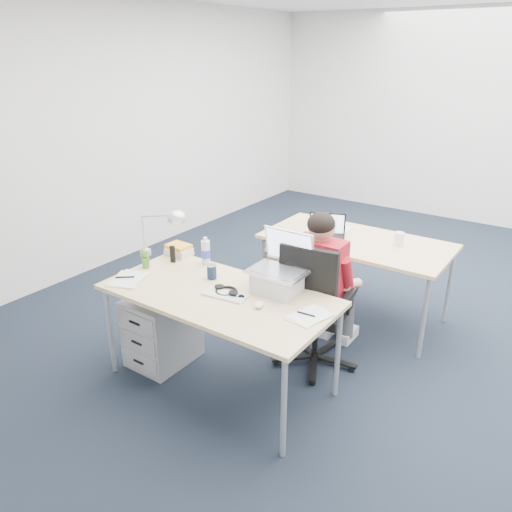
# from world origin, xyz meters

# --- Properties ---
(floor) EXTENTS (7.00, 7.00, 0.00)m
(floor) POSITION_xyz_m (0.00, 0.00, 0.00)
(floor) COLOR black
(floor) RESTS_ON ground
(room) EXTENTS (6.02, 7.02, 2.80)m
(room) POSITION_xyz_m (0.00, 0.00, 1.71)
(room) COLOR silver
(room) RESTS_ON ground
(desk_near) EXTENTS (1.60, 0.80, 0.73)m
(desk_near) POSITION_xyz_m (-0.53, -1.46, 0.68)
(desk_near) COLOR #D8B47C
(desk_near) RESTS_ON ground
(desk_far) EXTENTS (1.60, 0.80, 0.73)m
(desk_far) POSITION_xyz_m (-0.20, 0.04, 0.68)
(desk_far) COLOR #D8B47C
(desk_far) RESTS_ON ground
(office_chair) EXTENTS (0.73, 0.73, 1.03)m
(office_chair) POSITION_xyz_m (-0.10, -0.86, 0.29)
(office_chair) COLOR black
(office_chair) RESTS_ON ground
(seated_person) EXTENTS (0.37, 0.65, 1.20)m
(seated_person) POSITION_xyz_m (-0.11, -0.69, 0.61)
(seated_person) COLOR #A81824
(seated_person) RESTS_ON ground
(drawer_pedestal_near) EXTENTS (0.40, 0.50, 0.55)m
(drawer_pedestal_near) POSITION_xyz_m (-1.08, -1.48, 0.28)
(drawer_pedestal_near) COLOR #A5A8AA
(drawer_pedestal_near) RESTS_ON ground
(drawer_pedestal_far) EXTENTS (0.40, 0.50, 0.55)m
(drawer_pedestal_far) POSITION_xyz_m (-0.79, -0.03, 0.28)
(drawer_pedestal_far) COLOR #A5A8AA
(drawer_pedestal_far) RESTS_ON ground
(silver_laptop) EXTENTS (0.38, 0.30, 0.40)m
(silver_laptop) POSITION_xyz_m (-0.22, -1.21, 0.93)
(silver_laptop) COLOR silver
(silver_laptop) RESTS_ON desk_near
(wireless_keyboard) EXTENTS (0.32, 0.16, 0.02)m
(wireless_keyboard) POSITION_xyz_m (-0.47, -1.47, 0.74)
(wireless_keyboard) COLOR white
(wireless_keyboard) RESTS_ON desk_near
(computer_mouse) EXTENTS (0.08, 0.10, 0.03)m
(computer_mouse) POSITION_xyz_m (-0.19, -1.47, 0.75)
(computer_mouse) COLOR white
(computer_mouse) RESTS_ON desk_near
(headphones) EXTENTS (0.22, 0.18, 0.03)m
(headphones) POSITION_xyz_m (-0.49, -1.43, 0.75)
(headphones) COLOR black
(headphones) RESTS_ON desk_near
(can_koozie) EXTENTS (0.09, 0.09, 0.11)m
(can_koozie) POSITION_xyz_m (-0.72, -1.30, 0.79)
(can_koozie) COLOR #162645
(can_koozie) RESTS_ON desk_near
(water_bottle) EXTENTS (0.08, 0.08, 0.22)m
(water_bottle) POSITION_xyz_m (-0.93, -1.12, 0.84)
(water_bottle) COLOR silver
(water_bottle) RESTS_ON desk_near
(bear_figurine) EXTENTS (0.09, 0.07, 0.14)m
(bear_figurine) POSITION_xyz_m (-1.25, -1.44, 0.80)
(bear_figurine) COLOR #2E7A20
(bear_figurine) RESTS_ON desk_near
(book_stack) EXTENTS (0.23, 0.19, 0.09)m
(book_stack) POSITION_xyz_m (-1.22, -1.11, 0.77)
(book_stack) COLOR silver
(book_stack) RESTS_ON desk_near
(cordless_phone) EXTENTS (0.04, 0.03, 0.13)m
(cordless_phone) POSITION_xyz_m (-1.16, -1.24, 0.80)
(cordless_phone) COLOR black
(cordless_phone) RESTS_ON desk_near
(papers_left) EXTENTS (0.29, 0.34, 0.01)m
(papers_left) POSITION_xyz_m (-1.21, -1.67, 0.73)
(papers_left) COLOR #F9E190
(papers_left) RESTS_ON desk_near
(papers_right) EXTENTS (0.23, 0.29, 0.01)m
(papers_right) POSITION_xyz_m (0.13, -1.40, 0.73)
(papers_right) COLOR #F9E190
(papers_right) RESTS_ON desk_near
(sunglasses) EXTENTS (0.11, 0.08, 0.02)m
(sunglasses) POSITION_xyz_m (-0.38, -1.45, 0.74)
(sunglasses) COLOR black
(sunglasses) RESTS_ON desk_near
(desk_lamp) EXTENTS (0.44, 0.28, 0.47)m
(desk_lamp) POSITION_xyz_m (-1.28, -1.28, 0.96)
(desk_lamp) COLOR silver
(desk_lamp) RESTS_ON desk_near
(dark_laptop) EXTENTS (0.41, 0.41, 0.23)m
(dark_laptop) POSITION_xyz_m (-0.42, -0.12, 0.85)
(dark_laptop) COLOR black
(dark_laptop) RESTS_ON desk_far
(far_cup) EXTENTS (0.09, 0.09, 0.11)m
(far_cup) POSITION_xyz_m (0.15, 0.11, 0.79)
(far_cup) COLOR white
(far_cup) RESTS_ON desk_far
(far_papers) EXTENTS (0.29, 0.37, 0.01)m
(far_papers) POSITION_xyz_m (-0.46, 0.13, 0.73)
(far_papers) COLOR white
(far_papers) RESTS_ON desk_far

